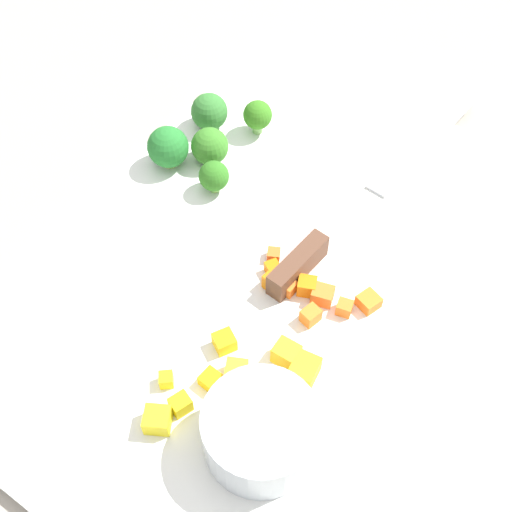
% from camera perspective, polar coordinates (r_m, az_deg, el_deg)
% --- Properties ---
extents(ground_plane, '(4.00, 4.00, 0.00)m').
position_cam_1_polar(ground_plane, '(0.58, 0.00, -1.29)').
color(ground_plane, gray).
extents(cutting_board, '(0.52, 0.34, 0.01)m').
position_cam_1_polar(cutting_board, '(0.58, 0.00, -0.95)').
color(cutting_board, white).
rests_on(cutting_board, ground_plane).
extents(prep_bowl, '(0.08, 0.08, 0.04)m').
position_cam_1_polar(prep_bowl, '(0.48, 0.40, -14.68)').
color(prep_bowl, '#B4BDC3').
rests_on(prep_bowl, cutting_board).
extents(chef_knife, '(0.32, 0.05, 0.02)m').
position_cam_1_polar(chef_knife, '(0.60, 7.21, 2.78)').
color(chef_knife, silver).
rests_on(chef_knife, cutting_board).
extents(carrot_dice_0, '(0.01, 0.01, 0.01)m').
position_cam_1_polar(carrot_dice_0, '(0.55, 2.85, -2.72)').
color(carrot_dice_0, orange).
rests_on(carrot_dice_0, cutting_board).
extents(carrot_dice_1, '(0.02, 0.02, 0.01)m').
position_cam_1_polar(carrot_dice_1, '(0.55, 9.57, -3.84)').
color(carrot_dice_1, orange).
rests_on(carrot_dice_1, cutting_board).
extents(carrot_dice_2, '(0.02, 0.02, 0.01)m').
position_cam_1_polar(carrot_dice_2, '(0.54, 4.67, -5.07)').
color(carrot_dice_2, orange).
rests_on(carrot_dice_2, cutting_board).
extents(carrot_dice_3, '(0.01, 0.01, 0.01)m').
position_cam_1_polar(carrot_dice_3, '(0.55, 7.37, -4.63)').
color(carrot_dice_3, orange).
rests_on(carrot_dice_3, cutting_board).
extents(carrot_dice_4, '(0.01, 0.01, 0.01)m').
position_cam_1_polar(carrot_dice_4, '(0.57, 1.51, 0.10)').
color(carrot_dice_4, orange).
rests_on(carrot_dice_4, cutting_board).
extents(carrot_dice_5, '(0.02, 0.02, 0.01)m').
position_cam_1_polar(carrot_dice_5, '(0.55, 5.84, -3.13)').
color(carrot_dice_5, orange).
rests_on(carrot_dice_5, cutting_board).
extents(carrot_dice_6, '(0.02, 0.02, 0.02)m').
position_cam_1_polar(carrot_dice_6, '(0.55, 1.81, -2.20)').
color(carrot_dice_6, orange).
rests_on(carrot_dice_6, cutting_board).
extents(carrot_dice_7, '(0.02, 0.02, 0.01)m').
position_cam_1_polar(carrot_dice_7, '(0.56, 1.21, -1.32)').
color(carrot_dice_7, orange).
rests_on(carrot_dice_7, cutting_board).
extents(carrot_dice_8, '(0.02, 0.02, 0.01)m').
position_cam_1_polar(carrot_dice_8, '(0.55, 4.09, -2.92)').
color(carrot_dice_8, orange).
rests_on(carrot_dice_8, cutting_board).
extents(carrot_dice_9, '(0.01, 0.01, 0.01)m').
position_cam_1_polar(carrot_dice_9, '(0.56, 2.57, -1.29)').
color(carrot_dice_9, orange).
rests_on(carrot_dice_9, cutting_board).
extents(pepper_dice_0, '(0.02, 0.03, 0.02)m').
position_cam_1_polar(pepper_dice_0, '(0.50, -8.39, -13.64)').
color(pepper_dice_0, yellow).
rests_on(pepper_dice_0, cutting_board).
extents(pepper_dice_1, '(0.02, 0.02, 0.01)m').
position_cam_1_polar(pepper_dice_1, '(0.51, -1.69, -9.89)').
color(pepper_dice_1, yellow).
rests_on(pepper_dice_1, cutting_board).
extents(pepper_dice_2, '(0.03, 0.02, 0.02)m').
position_cam_1_polar(pepper_dice_2, '(0.51, 4.14, -9.68)').
color(pepper_dice_2, yellow).
rests_on(pepper_dice_2, cutting_board).
extents(pepper_dice_3, '(0.02, 0.02, 0.01)m').
position_cam_1_polar(pepper_dice_3, '(0.51, -3.86, -10.48)').
color(pepper_dice_3, yellow).
rests_on(pepper_dice_3, cutting_board).
extents(pepper_dice_4, '(0.01, 0.01, 0.01)m').
position_cam_1_polar(pepper_dice_4, '(0.52, -7.66, -10.39)').
color(pepper_dice_4, yellow).
rests_on(pepper_dice_4, cutting_board).
extents(pepper_dice_5, '(0.02, 0.02, 0.01)m').
position_cam_1_polar(pepper_dice_5, '(0.50, -6.44, -12.44)').
color(pepper_dice_5, yellow).
rests_on(pepper_dice_5, cutting_board).
extents(pepper_dice_6, '(0.02, 0.02, 0.02)m').
position_cam_1_polar(pepper_dice_6, '(0.52, 2.59, -8.31)').
color(pepper_dice_6, yellow).
rests_on(pepper_dice_6, cutting_board).
extents(pepper_dice_7, '(0.02, 0.02, 0.01)m').
position_cam_1_polar(pepper_dice_7, '(0.53, -2.71, -7.30)').
color(pepper_dice_7, yellow).
rests_on(pepper_dice_7, cutting_board).
extents(broccoli_floret_0, '(0.03, 0.03, 0.04)m').
position_cam_1_polar(broccoli_floret_0, '(0.67, 0.14, 11.87)').
color(broccoli_floret_0, '#89BF6A').
rests_on(broccoli_floret_0, cutting_board).
extents(broccoli_floret_1, '(0.03, 0.03, 0.03)m').
position_cam_1_polar(broccoli_floret_1, '(0.62, -3.60, 6.78)').
color(broccoli_floret_1, '#83B95A').
rests_on(broccoli_floret_1, cutting_board).
extents(broccoli_floret_2, '(0.04, 0.04, 0.04)m').
position_cam_1_polar(broccoli_floret_2, '(0.68, -4.00, 12.14)').
color(broccoli_floret_2, '#82B566').
rests_on(broccoli_floret_2, cutting_board).
extents(broccoli_floret_3, '(0.04, 0.04, 0.04)m').
position_cam_1_polar(broccoli_floret_3, '(0.64, -7.50, 9.16)').
color(broccoli_floret_3, '#96BD57').
rests_on(broccoli_floret_3, cutting_board).
extents(broccoli_floret_4, '(0.04, 0.04, 0.04)m').
position_cam_1_polar(broccoli_floret_4, '(0.64, -3.96, 9.28)').
color(broccoli_floret_4, '#83BE5E').
rests_on(broccoli_floret_4, cutting_board).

